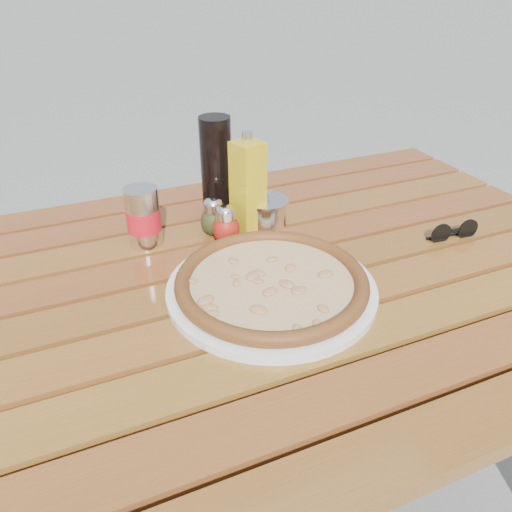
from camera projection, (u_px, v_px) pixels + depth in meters
name	position (u px, v px, depth m)	size (l,w,h in m)	color
table	(260.00, 309.00, 0.94)	(1.40, 0.90, 0.75)	#3A210D
plate	(271.00, 289.00, 0.86)	(0.36, 0.36, 0.01)	white
pizza	(272.00, 281.00, 0.85)	(0.34, 0.34, 0.03)	beige
pepper_shaker	(226.00, 225.00, 0.99)	(0.06, 0.06, 0.08)	#B42014
oregano_shaker	(214.00, 217.00, 1.02)	(0.07, 0.07, 0.08)	#3B421A
dark_bottle	(216.00, 169.00, 1.05)	(0.07, 0.07, 0.22)	black
soda_can	(144.00, 218.00, 0.97)	(0.08, 0.08, 0.12)	silver
olive_oil_cruet	(248.00, 187.00, 1.01)	(0.07, 0.07, 0.21)	gold
parmesan_tin	(266.00, 212.00, 1.06)	(0.13, 0.13, 0.07)	white
sunglasses	(454.00, 232.00, 1.01)	(0.11, 0.03, 0.04)	black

